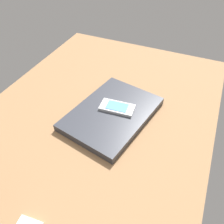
{
  "coord_description": "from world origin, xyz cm",
  "views": [
    {
      "loc": [
        49.38,
        29.63,
        60.82
      ],
      "look_at": [
        -5.68,
        5.48,
        5.0
      ],
      "focal_mm": 37.8,
      "sensor_mm": 36.0,
      "label": 1
    }
  ],
  "objects": [
    {
      "name": "laptop_closed",
      "position": [
        -5.68,
        5.48,
        4.27
      ],
      "size": [
        37.26,
        29.62,
        2.54
      ],
      "primitive_type": "cube",
      "rotation": [
        0.0,
        0.0,
        -0.2
      ],
      "color": "#33353D",
      "rests_on": "desk_surface"
    },
    {
      "name": "cell_phone_on_laptop",
      "position": [
        -7.52,
        6.64,
        6.06
      ],
      "size": [
        6.98,
        12.39,
        1.12
      ],
      "color": "silver",
      "rests_on": "laptop_closed"
    },
    {
      "name": "desk_surface",
      "position": [
        0.0,
        0.0,
        1.5
      ],
      "size": [
        120.0,
        80.0,
        3.0
      ],
      "primitive_type": "cube",
      "color": "olive",
      "rests_on": "ground"
    }
  ]
}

